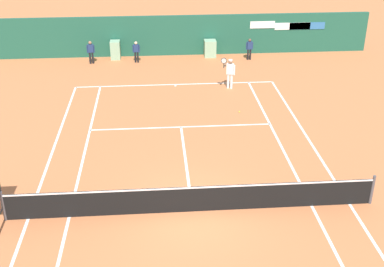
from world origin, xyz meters
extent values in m
plane|color=#C67042|center=(0.00, 0.00, 0.00)|extent=(80.00, 80.00, 0.00)
cube|color=white|center=(0.00, 11.70, 0.00)|extent=(10.60, 0.10, 0.01)
cube|color=white|center=(-5.30, 0.00, 0.00)|extent=(0.10, 23.40, 0.01)
cube|color=white|center=(-4.00, 0.00, 0.00)|extent=(0.10, 23.40, 0.01)
cube|color=white|center=(4.00, 0.00, 0.00)|extent=(0.10, 23.40, 0.01)
cube|color=white|center=(5.30, 0.00, 0.00)|extent=(0.10, 23.40, 0.01)
cube|color=white|center=(0.00, 6.40, 0.00)|extent=(8.00, 0.10, 0.01)
cube|color=white|center=(0.00, 3.20, 0.00)|extent=(0.10, 6.40, 0.01)
cube|color=white|center=(0.00, 11.55, 0.00)|extent=(0.10, 0.24, 0.01)
cylinder|color=#4C4C51|center=(-6.00, 0.00, 0.53)|extent=(0.10, 0.10, 1.07)
cylinder|color=#4C4C51|center=(6.00, 0.00, 0.53)|extent=(0.10, 0.10, 1.07)
cube|color=black|center=(0.00, 0.00, 0.47)|extent=(12.00, 0.03, 0.95)
cube|color=white|center=(0.00, 0.00, 0.92)|extent=(12.00, 0.04, 0.06)
cube|color=#1E5642|center=(0.00, 17.00, 1.24)|extent=(25.00, 0.24, 2.48)
cube|color=white|center=(7.65, 16.86, 1.71)|extent=(2.27, 0.02, 0.44)
cube|color=white|center=(5.73, 16.86, 1.84)|extent=(1.56, 0.02, 0.44)
cube|color=#2D6BA8|center=(8.58, 16.86, 1.71)|extent=(2.26, 0.02, 0.44)
cube|color=#8CB793|center=(-3.44, 16.45, 0.56)|extent=(0.58, 0.70, 1.12)
cube|color=#8CB793|center=(2.41, 16.45, 0.52)|extent=(0.72, 0.70, 1.04)
cylinder|color=#47474C|center=(-6.03, 0.12, 0.76)|extent=(0.07, 0.07, 1.53)
cylinder|color=#47474C|center=(-6.03, -0.33, 0.46)|extent=(0.04, 0.81, 0.04)
cylinder|color=white|center=(2.92, 10.88, 0.40)|extent=(0.13, 0.13, 0.80)
cylinder|color=white|center=(2.75, 10.95, 0.40)|extent=(0.13, 0.13, 0.80)
cube|color=white|center=(2.84, 10.92, 1.08)|extent=(0.41, 0.32, 0.56)
sphere|color=#8C664C|center=(2.84, 10.92, 1.46)|extent=(0.22, 0.22, 0.22)
cylinder|color=white|center=(2.84, 10.92, 1.55)|extent=(0.21, 0.21, 0.06)
cylinder|color=white|center=(3.04, 10.83, 1.04)|extent=(0.08, 0.08, 0.54)
cylinder|color=#8C664C|center=(2.53, 10.75, 1.30)|extent=(0.28, 0.53, 0.08)
cylinder|color=black|center=(2.43, 10.50, 1.41)|extent=(0.03, 0.03, 0.22)
torus|color=black|center=(2.43, 10.50, 1.66)|extent=(0.29, 0.13, 0.30)
cylinder|color=silver|center=(2.43, 10.50, 1.66)|extent=(0.24, 0.10, 0.26)
cylinder|color=black|center=(-2.07, 15.62, 0.33)|extent=(0.11, 0.11, 0.66)
cylinder|color=black|center=(-2.21, 15.62, 0.33)|extent=(0.11, 0.11, 0.66)
cube|color=navy|center=(-2.14, 15.62, 0.89)|extent=(0.30, 0.17, 0.46)
sphere|color=beige|center=(-2.14, 15.62, 1.21)|extent=(0.18, 0.18, 0.18)
cylinder|color=navy|center=(-1.96, 15.62, 0.85)|extent=(0.07, 0.07, 0.44)
cylinder|color=navy|center=(-2.32, 15.63, 0.85)|extent=(0.07, 0.07, 0.44)
cylinder|color=black|center=(4.81, 15.63, 0.33)|extent=(0.11, 0.11, 0.67)
cylinder|color=black|center=(4.66, 15.62, 0.33)|extent=(0.11, 0.11, 0.67)
cube|color=navy|center=(4.73, 15.62, 0.90)|extent=(0.31, 0.19, 0.47)
sphere|color=brown|center=(4.73, 15.62, 1.23)|extent=(0.18, 0.18, 0.18)
cylinder|color=navy|center=(4.92, 15.64, 0.87)|extent=(0.07, 0.07, 0.45)
cylinder|color=navy|center=(4.55, 15.61, 0.87)|extent=(0.07, 0.07, 0.45)
cylinder|color=black|center=(-4.76, 15.63, 0.35)|extent=(0.11, 0.11, 0.70)
cylinder|color=black|center=(-4.91, 15.61, 0.35)|extent=(0.11, 0.11, 0.70)
cube|color=navy|center=(-4.84, 15.62, 0.95)|extent=(0.33, 0.21, 0.49)
sphere|color=#8C664C|center=(-4.84, 15.62, 1.29)|extent=(0.19, 0.19, 0.19)
cylinder|color=navy|center=(-4.64, 15.64, 0.91)|extent=(0.07, 0.07, 0.47)
cylinder|color=navy|center=(-5.03, 15.60, 0.91)|extent=(0.07, 0.07, 0.47)
sphere|color=#CCE033|center=(2.84, 7.77, 0.03)|extent=(0.07, 0.07, 0.07)
camera|label=1|loc=(-1.08, -13.43, 9.58)|focal=46.53mm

